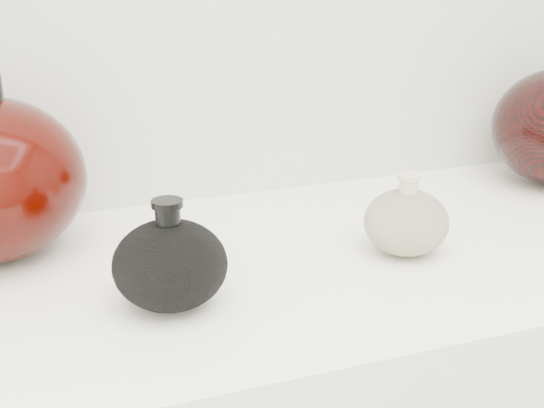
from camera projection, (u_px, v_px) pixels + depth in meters
name	position (u px, v px, depth m)	size (l,w,h in m)	color
black_gourd_vase	(170.00, 264.00, 0.79)	(0.15, 0.15, 0.12)	black
cream_gourd_vase	(406.00, 222.00, 0.93)	(0.11, 0.11, 0.10)	beige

